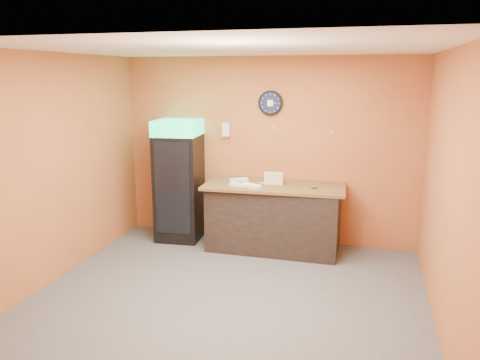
% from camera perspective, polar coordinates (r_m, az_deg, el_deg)
% --- Properties ---
extents(floor, '(4.50, 4.50, 0.00)m').
position_cam_1_polar(floor, '(5.69, -1.23, -13.66)').
color(floor, '#47474C').
rests_on(floor, ground).
extents(back_wall, '(4.50, 0.02, 2.80)m').
position_cam_1_polar(back_wall, '(7.13, 3.34, 3.60)').
color(back_wall, '#B06A31').
rests_on(back_wall, floor).
extents(left_wall, '(0.02, 4.00, 2.80)m').
position_cam_1_polar(left_wall, '(6.24, -21.50, 1.41)').
color(left_wall, '#B06A31').
rests_on(left_wall, floor).
extents(right_wall, '(0.02, 4.00, 2.80)m').
position_cam_1_polar(right_wall, '(5.07, 23.85, -1.26)').
color(right_wall, '#B06A31').
rests_on(right_wall, floor).
extents(ceiling, '(4.50, 4.00, 0.02)m').
position_cam_1_polar(ceiling, '(5.11, -1.38, 15.75)').
color(ceiling, white).
rests_on(ceiling, back_wall).
extents(beverage_cooler, '(0.71, 0.71, 1.86)m').
position_cam_1_polar(beverage_cooler, '(7.25, -7.57, -0.28)').
color(beverage_cooler, black).
rests_on(beverage_cooler, floor).
extents(prep_counter, '(1.88, 0.84, 0.94)m').
position_cam_1_polar(prep_counter, '(6.90, 4.16, -4.66)').
color(prep_counter, black).
rests_on(prep_counter, floor).
extents(wall_clock, '(0.37, 0.06, 0.37)m').
position_cam_1_polar(wall_clock, '(7.01, 3.75, 9.35)').
color(wall_clock, black).
rests_on(wall_clock, back_wall).
extents(wall_phone, '(0.11, 0.10, 0.20)m').
position_cam_1_polar(wall_phone, '(7.20, -1.75, 6.12)').
color(wall_phone, white).
rests_on(wall_phone, back_wall).
extents(butcher_paper, '(2.06, 1.01, 0.04)m').
position_cam_1_polar(butcher_paper, '(6.77, 4.23, -0.71)').
color(butcher_paper, brown).
rests_on(butcher_paper, prep_counter).
extents(sub_roll_stack, '(0.28, 0.12, 0.17)m').
position_cam_1_polar(sub_roll_stack, '(6.77, 4.13, 0.20)').
color(sub_roll_stack, beige).
rests_on(sub_roll_stack, butcher_paper).
extents(wrapped_sandwich_left, '(0.27, 0.16, 0.04)m').
position_cam_1_polar(wrapped_sandwich_left, '(6.66, -0.26, -0.57)').
color(wrapped_sandwich_left, white).
rests_on(wrapped_sandwich_left, butcher_paper).
extents(wrapped_sandwich_mid, '(0.33, 0.26, 0.04)m').
position_cam_1_polar(wrapped_sandwich_mid, '(6.59, 1.37, -0.70)').
color(wrapped_sandwich_mid, white).
rests_on(wrapped_sandwich_mid, butcher_paper).
extents(wrapped_sandwich_right, '(0.29, 0.24, 0.04)m').
position_cam_1_polar(wrapped_sandwich_right, '(6.96, -0.13, 0.03)').
color(wrapped_sandwich_right, white).
rests_on(wrapped_sandwich_right, butcher_paper).
extents(kitchen_tool, '(0.06, 0.06, 0.06)m').
position_cam_1_polar(kitchen_tool, '(6.78, 3.71, -0.25)').
color(kitchen_tool, silver).
rests_on(kitchen_tool, butcher_paper).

